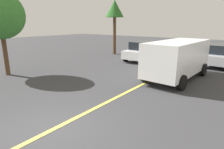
# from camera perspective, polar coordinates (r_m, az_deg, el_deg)

# --- Properties ---
(ground_plane) EXTENTS (80.00, 80.00, 0.00)m
(ground_plane) POSITION_cam_1_polar(r_m,az_deg,el_deg) (6.40, -17.23, -15.42)
(ground_plane) COLOR #38383A
(lane_marking_centre) EXTENTS (28.00, 0.16, 0.01)m
(lane_marking_centre) POSITION_cam_1_polar(r_m,az_deg,el_deg) (8.26, -0.03, -7.51)
(lane_marking_centre) COLOR #E0D14C
(white_van) EXTENTS (5.29, 2.47, 2.20)m
(white_van) POSITION_cam_1_polar(r_m,az_deg,el_deg) (11.67, 18.89, 4.80)
(white_van) COLOR white
(white_van) RESTS_ON ground_plane
(car_silver_mid_road) EXTENTS (4.32, 2.34, 1.63)m
(car_silver_mid_road) POSITION_cam_1_polar(r_m,az_deg,el_deg) (16.80, 29.85, 4.96)
(car_silver_mid_road) COLOR #B7BABF
(car_silver_mid_road) RESTS_ON ground_plane
(car_white_far_lane) EXTENTS (4.60, 2.11, 1.65)m
(car_white_far_lane) POSITION_cam_1_polar(r_m,az_deg,el_deg) (17.21, 9.38, 6.97)
(car_white_far_lane) COLOR white
(car_white_far_lane) RESTS_ON ground_plane
(tree_left_verge) EXTENTS (2.83, 2.83, 5.05)m
(tree_left_verge) POSITION_cam_1_polar(r_m,az_deg,el_deg) (13.52, -30.38, 14.94)
(tree_left_verge) COLOR #513823
(tree_left_verge) RESTS_ON ground_plane
(tree_centre_verge) EXTENTS (1.86, 1.86, 5.43)m
(tree_centre_verge) POSITION_cam_1_polar(r_m,az_deg,el_deg) (20.36, 0.78, 18.55)
(tree_centre_verge) COLOR #513823
(tree_centre_verge) RESTS_ON ground_plane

